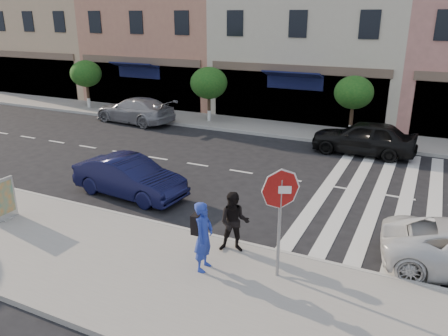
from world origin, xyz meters
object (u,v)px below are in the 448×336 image
poster_board (3,200)px  car_far_mid (364,137)px  stop_sign (280,200)px  photographer (204,236)px  car_near_mid (129,177)px  walker (234,222)px  car_far_left (135,110)px

poster_board → car_far_mid: car_far_mid is taller
stop_sign → photographer: 2.05m
photographer → car_far_mid: 11.81m
poster_board → car_near_mid: (2.00, 3.42, -0.09)m
stop_sign → poster_board: bearing=161.3°
walker → car_near_mid: bearing=136.8°
stop_sign → car_near_mid: stop_sign is taller
stop_sign → walker: stop_sign is taller
car_far_mid → walker: bearing=-8.3°
poster_board → car_far_left: 13.21m
photographer → stop_sign: bearing=-78.4°
poster_board → car_far_left: (-4.49, 12.42, -0.04)m
car_far_left → walker: bearing=52.2°
poster_board → car_far_left: size_ratio=0.25×
car_far_mid → stop_sign: bearing=-0.8°
car_far_left → stop_sign: bearing=53.9°
car_far_mid → poster_board: bearing=-35.4°
poster_board → car_far_mid: 14.60m
photographer → poster_board: photographer is taller
poster_board → car_far_mid: size_ratio=0.28×
poster_board → car_far_left: bearing=110.7°
stop_sign → walker: size_ratio=1.65×
car_far_mid → car_near_mid: bearing=-37.4°
photographer → car_far_left: (-11.12, 12.19, -0.29)m
car_far_left → car_far_mid: size_ratio=1.11×
walker → car_near_mid: size_ratio=0.39×
stop_sign → photographer: (-1.69, -0.47, -1.06)m
walker → car_near_mid: 5.36m
walker → car_far_left: walker is taller
photographer → car_near_mid: (-4.63, 3.19, -0.34)m
stop_sign → car_far_mid: 11.26m
walker → poster_board: 7.05m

